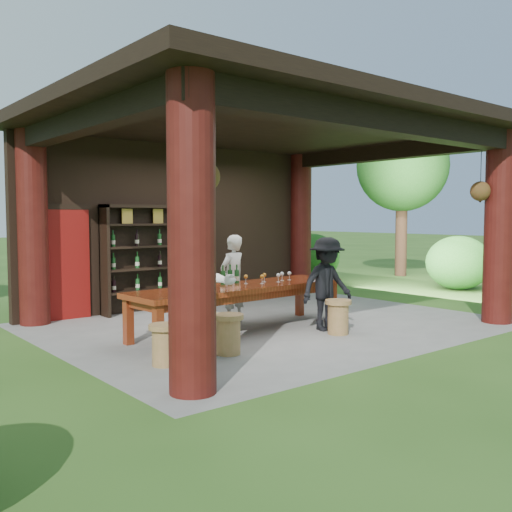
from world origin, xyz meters
TOP-DOWN VIEW (x-y plane):
  - ground at (0.00, 0.00)m, footprint 90.00×90.00m
  - pavilion at (-0.01, 0.43)m, footprint 7.50×6.00m
  - wine_shelf at (-0.76, 2.45)m, footprint 2.35×0.36m
  - tasting_table at (-0.81, -0.20)m, footprint 3.89×1.19m
  - stool_near_left at (-1.86, -1.29)m, footprint 0.41×0.41m
  - stool_near_right at (0.25, -1.33)m, footprint 0.41×0.41m
  - stool_far_left at (-2.82, -1.25)m, footprint 0.39×0.39m
  - host at (-0.46, 0.48)m, footprint 0.63×0.48m
  - guest_woman at (-2.00, -0.94)m, footprint 1.05×0.93m
  - guest_man at (0.35, -0.99)m, footprint 1.03×0.65m
  - table_bottles at (-0.82, 0.08)m, footprint 0.36×0.15m
  - table_glasses at (-0.14, -0.15)m, footprint 0.99×0.24m
  - napkin_basket at (-1.80, -0.36)m, footprint 0.27×0.19m
  - shrubs at (2.06, 0.09)m, footprint 14.75×9.11m
  - trees at (3.69, 1.66)m, footprint 20.87×9.78m

SIDE VIEW (x-z plane):
  - ground at x=0.00m, z-range 0.00..0.00m
  - stool_far_left at x=-2.82m, z-range 0.02..0.53m
  - stool_near_right at x=0.25m, z-range 0.02..0.56m
  - stool_near_left at x=-1.86m, z-range 0.02..0.56m
  - shrubs at x=2.06m, z-range -0.13..1.23m
  - tasting_table at x=-0.81m, z-range 0.26..1.01m
  - guest_man at x=0.35m, z-range 0.00..1.51m
  - host at x=-0.46m, z-range 0.00..1.53m
  - napkin_basket at x=-1.80m, z-range 0.75..0.89m
  - table_glasses at x=-0.14m, z-range 0.75..0.90m
  - guest_woman at x=-2.00m, z-range 0.00..1.79m
  - table_bottles at x=-0.82m, z-range 0.75..1.06m
  - wine_shelf at x=-0.76m, z-range 0.01..2.07m
  - pavilion at x=-0.01m, z-range 0.33..3.93m
  - trees at x=3.69m, z-range 0.97..5.77m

